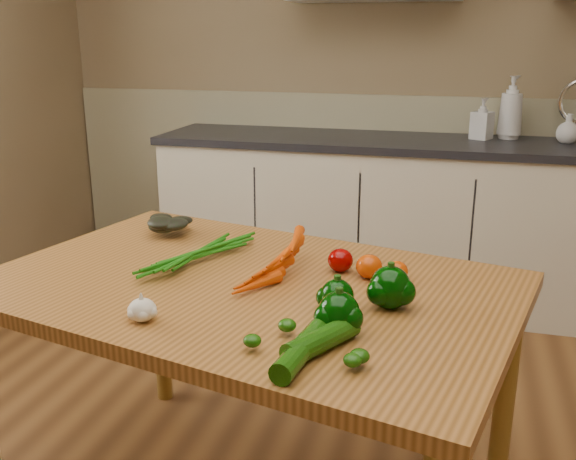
% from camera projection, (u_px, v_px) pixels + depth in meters
% --- Properties ---
extents(room, '(4.04, 5.04, 2.64)m').
position_uv_depth(room, '(283.00, 118.00, 1.47)').
color(room, brown).
rests_on(room, ground).
extents(counter_run, '(2.84, 0.64, 1.14)m').
position_uv_depth(counter_run, '(420.00, 220.00, 3.51)').
color(counter_run, beige).
rests_on(counter_run, ground).
extents(table, '(1.61, 1.22, 0.77)m').
position_uv_depth(table, '(248.00, 310.00, 1.81)').
color(table, '#A76930').
rests_on(table, ground).
extents(soap_bottle_a, '(0.17, 0.17, 0.33)m').
position_uv_depth(soap_bottle_a, '(511.00, 108.00, 3.36)').
color(soap_bottle_a, silver).
rests_on(soap_bottle_a, counter_run).
extents(soap_bottle_b, '(0.13, 0.13, 0.21)m').
position_uv_depth(soap_bottle_b, '(482.00, 119.00, 3.36)').
color(soap_bottle_b, silver).
rests_on(soap_bottle_b, counter_run).
extents(soap_bottle_c, '(0.15, 0.15, 0.15)m').
position_uv_depth(soap_bottle_c, '(568.00, 129.00, 3.25)').
color(soap_bottle_c, silver).
rests_on(soap_bottle_c, counter_run).
extents(carrot_bunch, '(0.31, 0.26, 0.07)m').
position_uv_depth(carrot_bunch, '(251.00, 260.00, 1.84)').
color(carrot_bunch, '#E54905').
rests_on(carrot_bunch, table).
extents(leafy_greens, '(0.21, 0.19, 0.10)m').
position_uv_depth(leafy_greens, '(175.00, 221.00, 2.18)').
color(leafy_greens, black).
rests_on(leafy_greens, table).
extents(garlic_bulb, '(0.07, 0.07, 0.06)m').
position_uv_depth(garlic_bulb, '(142.00, 310.00, 1.53)').
color(garlic_bulb, white).
rests_on(garlic_bulb, table).
extents(pepper_a, '(0.08, 0.08, 0.08)m').
position_uv_depth(pepper_a, '(337.00, 296.00, 1.57)').
color(pepper_a, '#022E02').
rests_on(pepper_a, table).
extents(pepper_b, '(0.11, 0.11, 0.11)m').
position_uv_depth(pepper_b, '(390.00, 288.00, 1.60)').
color(pepper_b, '#022E02').
rests_on(pepper_b, table).
extents(pepper_c, '(0.10, 0.10, 0.10)m').
position_uv_depth(pepper_c, '(339.00, 313.00, 1.46)').
color(pepper_c, '#022E02').
rests_on(pepper_c, table).
extents(tomato_a, '(0.07, 0.07, 0.07)m').
position_uv_depth(tomato_a, '(340.00, 260.00, 1.85)').
color(tomato_a, '#870302').
rests_on(tomato_a, table).
extents(tomato_b, '(0.07, 0.07, 0.07)m').
position_uv_depth(tomato_b, '(369.00, 266.00, 1.80)').
color(tomato_b, '#CE3E05').
rests_on(tomato_b, table).
extents(tomato_c, '(0.06, 0.06, 0.06)m').
position_uv_depth(tomato_c, '(397.00, 271.00, 1.78)').
color(tomato_c, '#CE3E05').
rests_on(tomato_c, table).
extents(zucchini_a, '(0.15, 0.21, 0.05)m').
position_uv_depth(zucchini_a, '(322.00, 340.00, 1.38)').
color(zucchini_a, '#124207').
rests_on(zucchini_a, table).
extents(zucchini_b, '(0.08, 0.23, 0.05)m').
position_uv_depth(zucchini_b, '(301.00, 350.00, 1.34)').
color(zucchini_b, '#124207').
rests_on(zucchini_b, table).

